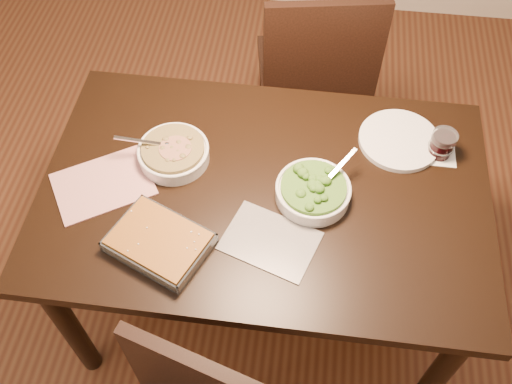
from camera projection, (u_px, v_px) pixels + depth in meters
The scene contains 11 objects.
ground at pixel (262, 294), 2.39m from camera, with size 4.00×4.00×0.00m, color #462214.
table at pixel (264, 205), 1.85m from camera, with size 1.40×0.90×0.75m.
magazine_a at pixel (103, 184), 1.78m from camera, with size 0.29×0.22×0.01m, color #B0323F.
magazine_b at pixel (270, 241), 1.66m from camera, with size 0.26×0.19×0.00m, color #23232A.
coaster at pixel (438, 153), 1.86m from camera, with size 0.11×0.11×0.00m, color white.
stew_bowl at pixel (174, 152), 1.82m from camera, with size 0.25×0.23×0.09m.
broccoli_bowl at pixel (313, 191), 1.73m from camera, with size 0.23×0.24×0.09m.
baking_dish at pixel (159, 242), 1.63m from camera, with size 0.33×0.29×0.05m.
wine_tumbler at pixel (442, 144), 1.82m from camera, with size 0.08×0.08×0.09m.
dinner_plate at pixel (399, 140), 1.88m from camera, with size 0.27×0.27×0.02m, color white.
chair_far at pixel (315, 72), 2.39m from camera, with size 0.53×0.53×0.97m.
Camera 1 is at (0.11, -1.04, 2.18)m, focal length 40.00 mm.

